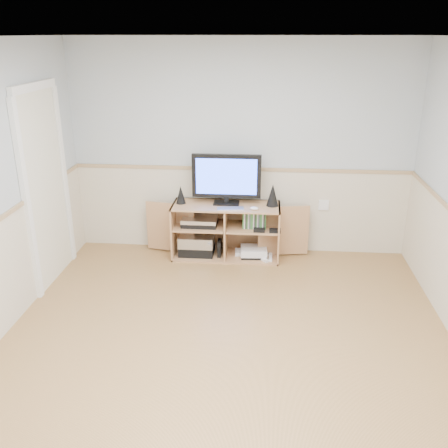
{
  "coord_description": "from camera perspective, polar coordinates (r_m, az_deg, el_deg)",
  "views": [
    {
      "loc": [
        0.3,
        -3.49,
        2.53
      ],
      "look_at": [
        -0.11,
        1.2,
        0.72
      ],
      "focal_mm": 40.0,
      "sensor_mm": 36.0,
      "label": 1
    }
  ],
  "objects": [
    {
      "name": "game_cases",
      "position": [
        5.83,
        3.5,
        0.49
      ],
      "size": [
        0.27,
        0.14,
        0.19
      ],
      "primitive_type": "cube",
      "color": "#3F8C3F",
      "rests_on": "media_cabinet"
    },
    {
      "name": "room",
      "position": [
        3.86,
        -0.65,
        1.18
      ],
      "size": [
        4.04,
        4.54,
        2.54
      ],
      "color": "tan",
      "rests_on": "ground"
    },
    {
      "name": "speaker_right",
      "position": [
        5.77,
        5.58,
        3.3
      ],
      "size": [
        0.14,
        0.14,
        0.26
      ],
      "primitive_type": "cone",
      "color": "black",
      "rests_on": "media_cabinet"
    },
    {
      "name": "game_consoles",
      "position": [
        5.99,
        3.3,
        -3.2
      ],
      "size": [
        0.45,
        0.3,
        0.11
      ],
      "color": "white",
      "rests_on": "media_cabinet"
    },
    {
      "name": "av_components",
      "position": [
        5.99,
        -2.98,
        -1.64
      ],
      "size": [
        0.51,
        0.31,
        0.47
      ],
      "color": "black",
      "rests_on": "media_cabinet"
    },
    {
      "name": "keyboard",
      "position": [
        5.67,
        0.74,
        1.77
      ],
      "size": [
        0.32,
        0.16,
        0.01
      ],
      "primitive_type": "cube",
      "rotation": [
        0.0,
        0.0,
        0.13
      ],
      "color": "silver",
      "rests_on": "media_cabinet"
    },
    {
      "name": "wall_outlet",
      "position": [
        6.08,
        11.32,
        2.14
      ],
      "size": [
        0.12,
        0.03,
        0.12
      ],
      "primitive_type": "cube",
      "color": "white",
      "rests_on": "wall_back"
    },
    {
      "name": "speaker_left",
      "position": [
        5.86,
        -4.97,
        3.35
      ],
      "size": [
        0.11,
        0.11,
        0.21
      ],
      "primitive_type": "cone",
      "color": "black",
      "rests_on": "media_cabinet"
    },
    {
      "name": "mouse",
      "position": [
        5.65,
        3.47,
        1.8
      ],
      "size": [
        0.1,
        0.08,
        0.04
      ],
      "primitive_type": "ellipsoid",
      "rotation": [
        0.0,
        0.0,
        -0.13
      ],
      "color": "white",
      "rests_on": "media_cabinet"
    },
    {
      "name": "monitor",
      "position": [
        5.76,
        0.28,
        5.34
      ],
      "size": [
        0.8,
        0.18,
        0.59
      ],
      "color": "black",
      "rests_on": "media_cabinet"
    },
    {
      "name": "media_cabinet",
      "position": [
        5.97,
        0.28,
        -0.53
      ],
      "size": [
        1.96,
        0.47,
        0.65
      ],
      "color": "tan",
      "rests_on": "floor"
    }
  ]
}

